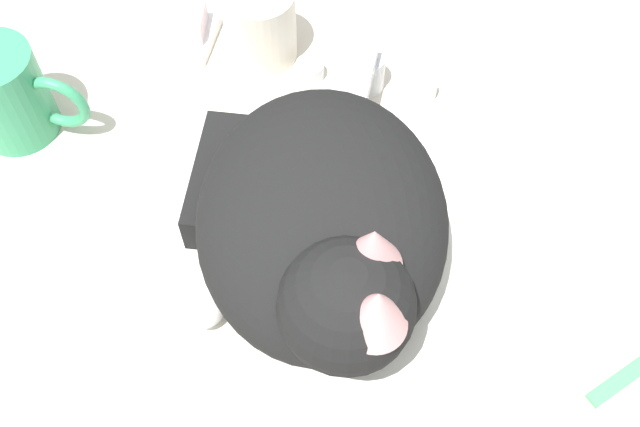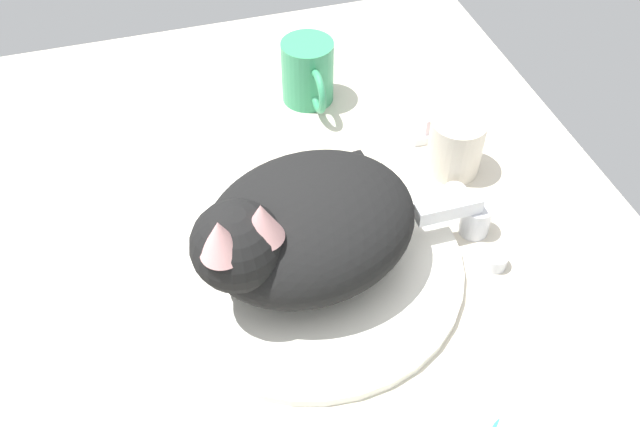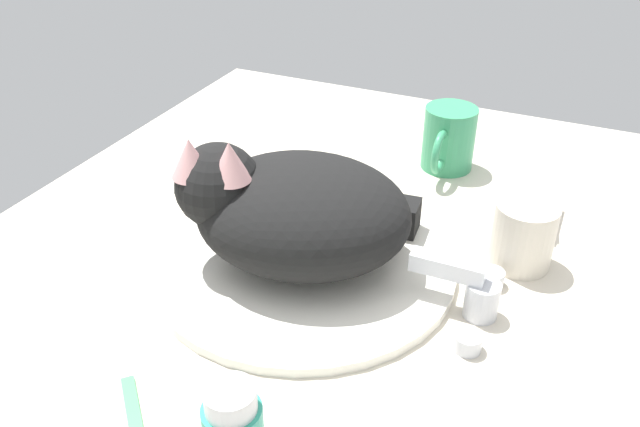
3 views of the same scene
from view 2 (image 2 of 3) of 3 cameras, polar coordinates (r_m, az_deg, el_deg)
name	(u,v)px [view 2 (image 2 of 3)]	position (r cm, az deg, el deg)	size (l,w,h in cm)	color
ground_plane	(311,276)	(80.42, -0.76, -5.25)	(110.00, 82.50, 3.00)	beige
sink_basin	(311,265)	(78.78, -0.78, -4.31)	(34.86, 34.86, 1.17)	white
faucet	(468,218)	(82.73, 12.19, -0.36)	(14.00, 9.65, 6.07)	silver
cat	(299,227)	(72.96, -1.75, -1.15)	(24.61, 27.94, 15.66)	black
coffee_mug	(308,73)	(99.47, -0.98, 11.63)	(11.76, 7.47, 9.24)	#389966
rinse_cup	(455,146)	(89.86, 11.19, 5.57)	(7.07, 7.07, 7.83)	silver
soap_dish	(424,120)	(98.52, 8.63, 7.72)	(9.00, 6.40, 1.20)	white
soap_bar	(425,110)	(97.43, 8.75, 8.53)	(7.35, 4.24, 2.34)	silver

